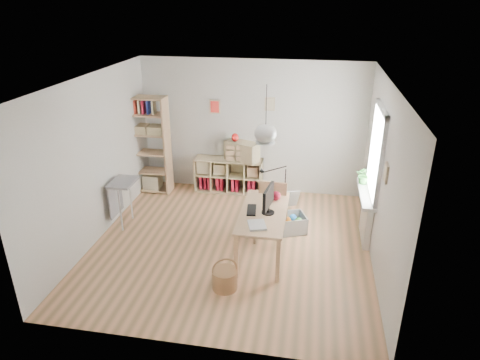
% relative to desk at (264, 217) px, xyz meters
% --- Properties ---
extents(ground, '(4.50, 4.50, 0.00)m').
position_rel_desk_xyz_m(ground, '(-0.55, 0.15, -0.66)').
color(ground, tan).
rests_on(ground, ground).
extents(room_shell, '(4.50, 4.50, 4.50)m').
position_rel_desk_xyz_m(room_shell, '(-0.00, 0.00, 1.34)').
color(room_shell, silver).
rests_on(room_shell, ground).
extents(window_unit, '(0.07, 1.16, 1.46)m').
position_rel_desk_xyz_m(window_unit, '(1.68, 0.75, 0.89)').
color(window_unit, white).
rests_on(window_unit, ground).
extents(radiator, '(0.10, 0.80, 0.80)m').
position_rel_desk_xyz_m(radiator, '(1.64, 0.75, -0.26)').
color(radiator, white).
rests_on(radiator, ground).
extents(windowsill, '(0.22, 1.20, 0.06)m').
position_rel_desk_xyz_m(windowsill, '(1.59, 0.75, 0.17)').
color(windowsill, silver).
rests_on(windowsill, radiator).
extents(desk, '(0.70, 1.50, 0.75)m').
position_rel_desk_xyz_m(desk, '(0.00, 0.00, 0.00)').
color(desk, tan).
rests_on(desk, ground).
extents(cube_shelf, '(1.40, 0.38, 0.72)m').
position_rel_desk_xyz_m(cube_shelf, '(-1.02, 2.23, -0.36)').
color(cube_shelf, tan).
rests_on(cube_shelf, ground).
extents(tall_bookshelf, '(0.80, 0.38, 2.00)m').
position_rel_desk_xyz_m(tall_bookshelf, '(-2.59, 1.95, 0.43)').
color(tall_bookshelf, tan).
rests_on(tall_bookshelf, ground).
extents(side_table, '(0.40, 0.55, 0.85)m').
position_rel_desk_xyz_m(side_table, '(-2.59, 0.50, 0.01)').
color(side_table, gray).
rests_on(side_table, ground).
extents(chair, '(0.51, 0.51, 0.97)m').
position_rel_desk_xyz_m(chair, '(0.06, 0.49, -0.10)').
color(chair, gray).
rests_on(chair, ground).
extents(wicker_basket, '(0.36, 0.36, 0.50)m').
position_rel_desk_xyz_m(wicker_basket, '(-0.41, -0.98, -0.50)').
color(wicker_basket, '#956743').
rests_on(wicker_basket, ground).
extents(storage_chest, '(0.80, 0.84, 0.63)m').
position_rel_desk_xyz_m(storage_chest, '(0.33, 0.81, -0.45)').
color(storage_chest, silver).
rests_on(storage_chest, ground).
extents(monitor, '(0.20, 0.50, 0.44)m').
position_rel_desk_xyz_m(monitor, '(0.07, -0.04, 0.34)').
color(monitor, black).
rests_on(monitor, desk).
extents(keyboard, '(0.18, 0.38, 0.02)m').
position_rel_desk_xyz_m(keyboard, '(-0.19, 0.00, 0.10)').
color(keyboard, black).
rests_on(keyboard, desk).
extents(task_lamp, '(0.45, 0.17, 0.48)m').
position_rel_desk_xyz_m(task_lamp, '(0.05, 0.61, 0.42)').
color(task_lamp, black).
rests_on(task_lamp, desk).
extents(yarn_ball, '(0.16, 0.16, 0.16)m').
position_rel_desk_xyz_m(yarn_ball, '(0.14, 0.42, 0.17)').
color(yarn_ball, '#520B1A').
rests_on(yarn_ball, desk).
extents(paper_tray, '(0.32, 0.36, 0.03)m').
position_rel_desk_xyz_m(paper_tray, '(-0.04, -0.46, 0.11)').
color(paper_tray, silver).
rests_on(paper_tray, desk).
extents(drawer_chest, '(0.74, 0.55, 0.39)m').
position_rel_desk_xyz_m(drawer_chest, '(-0.72, 2.19, 0.26)').
color(drawer_chest, tan).
rests_on(drawer_chest, cube_shelf).
extents(red_vase, '(0.14, 0.14, 0.17)m').
position_rel_desk_xyz_m(red_vase, '(-0.86, 2.19, 0.54)').
color(red_vase, maroon).
rests_on(red_vase, drawer_chest).
extents(potted_plant, '(0.29, 0.25, 0.31)m').
position_rel_desk_xyz_m(potted_plant, '(1.57, 1.10, 0.36)').
color(potted_plant, '#2D712A').
rests_on(potted_plant, windowsill).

